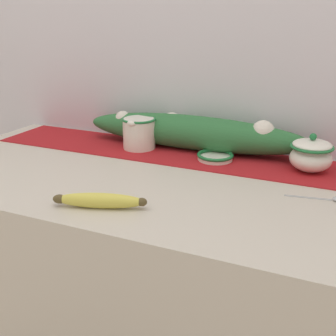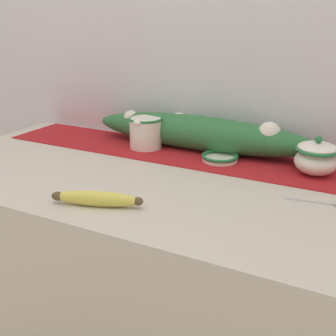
# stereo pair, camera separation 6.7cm
# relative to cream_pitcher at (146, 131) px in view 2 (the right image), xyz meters

# --- Properties ---
(countertop) EXTENTS (1.43, 0.68, 0.92)m
(countertop) POSITION_rel_cream_pitcher_xyz_m (0.16, -0.21, -0.52)
(countertop) COLOR beige
(countertop) RESTS_ON ground_plane
(back_wall) EXTENTS (2.23, 0.04, 2.40)m
(back_wall) POSITION_rel_cream_pitcher_xyz_m (0.16, 0.15, 0.23)
(back_wall) COLOR silver
(back_wall) RESTS_ON ground_plane
(table_runner) EXTENTS (1.32, 0.24, 0.00)m
(table_runner) POSITION_rel_cream_pitcher_xyz_m (0.16, -0.00, -0.06)
(table_runner) COLOR #A8191E
(table_runner) RESTS_ON countertop
(cream_pitcher) EXTENTS (0.11, 0.13, 0.11)m
(cream_pitcher) POSITION_rel_cream_pitcher_xyz_m (0.00, 0.00, 0.00)
(cream_pitcher) COLOR white
(cream_pitcher) RESTS_ON countertop
(sugar_bowl) EXTENTS (0.12, 0.12, 0.11)m
(sugar_bowl) POSITION_rel_cream_pitcher_xyz_m (0.54, -0.00, -0.01)
(sugar_bowl) COLOR white
(sugar_bowl) RESTS_ON countertop
(small_dish) EXTENTS (0.11, 0.11, 0.02)m
(small_dish) POSITION_rel_cream_pitcher_xyz_m (0.27, -0.02, -0.04)
(small_dish) COLOR white
(small_dish) RESTS_ON countertop
(banana) EXTENTS (0.22, 0.10, 0.04)m
(banana) POSITION_rel_cream_pitcher_xyz_m (0.13, -0.44, -0.04)
(banana) COLOR #DBCC4C
(banana) RESTS_ON countertop
(poinsettia_garland) EXTENTS (0.77, 0.12, 0.12)m
(poinsettia_garland) POSITION_rel_cream_pitcher_xyz_m (0.17, 0.06, 0.00)
(poinsettia_garland) COLOR #2D6B38
(poinsettia_garland) RESTS_ON countertop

